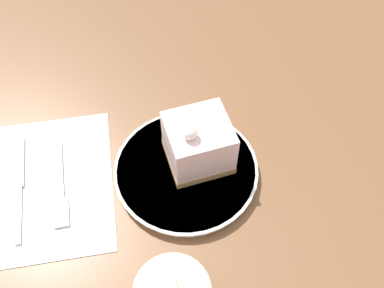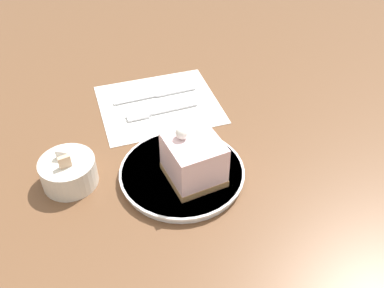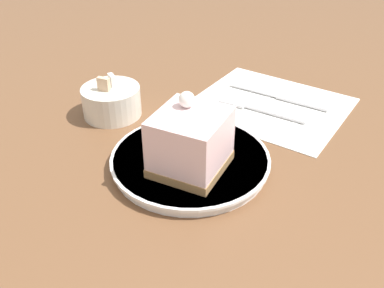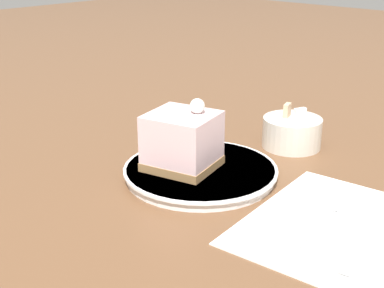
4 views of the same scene
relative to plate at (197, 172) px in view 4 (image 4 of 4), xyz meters
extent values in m
plane|color=brown|center=(0.00, 0.00, -0.01)|extent=(4.00, 4.00, 0.00)
cylinder|color=white|center=(0.00, 0.00, 0.00)|extent=(0.21, 0.21, 0.02)
cylinder|color=white|center=(0.00, 0.00, 0.00)|extent=(0.22, 0.22, 0.00)
cube|color=#9E7547|center=(-0.02, -0.01, 0.01)|extent=(0.11, 0.11, 0.01)
cube|color=silver|center=(-0.02, -0.01, 0.05)|extent=(0.11, 0.10, 0.07)
sphere|color=white|center=(0.00, 0.00, 0.10)|extent=(0.02, 0.02, 0.02)
cube|color=white|center=(0.23, 0.01, -0.01)|extent=(0.24, 0.27, 0.00)
cube|color=silver|center=(0.20, -0.02, 0.00)|extent=(0.02, 0.11, 0.00)
cube|color=silver|center=(0.19, 0.06, 0.00)|extent=(0.03, 0.05, 0.00)
cube|color=silver|center=(0.27, -0.03, 0.00)|extent=(0.03, 0.09, 0.00)
cube|color=silver|center=(0.25, 0.06, 0.00)|extent=(0.02, 0.09, 0.00)
cylinder|color=silver|center=(0.03, 0.20, 0.02)|extent=(0.10, 0.10, 0.05)
cube|color=#D8B28C|center=(0.02, 0.20, 0.05)|extent=(0.01, 0.02, 0.02)
cube|color=white|center=(0.04, 0.20, 0.05)|extent=(0.02, 0.02, 0.02)
camera|label=1|loc=(0.02, 0.35, 0.56)|focal=40.00mm
camera|label=2|loc=(-0.52, 0.10, 0.54)|focal=40.00mm
camera|label=3|loc=(-0.36, -0.31, 0.35)|focal=40.00mm
camera|label=4|loc=(0.47, -0.52, 0.31)|focal=50.00mm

